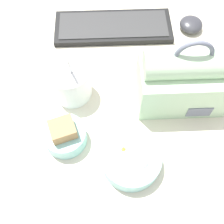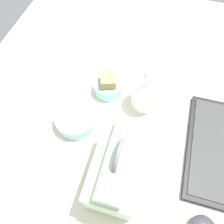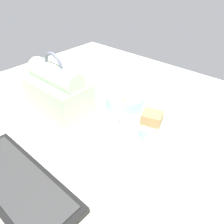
# 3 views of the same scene
# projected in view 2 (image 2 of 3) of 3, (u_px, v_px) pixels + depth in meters

# --- Properties ---
(desk_surface) EXTENTS (1.40, 1.10, 0.02)m
(desk_surface) POSITION_uv_depth(u_px,v_px,m) (119.00, 108.00, 0.75)
(desk_surface) COLOR beige
(desk_surface) RESTS_ON ground
(keyboard) EXTENTS (0.34, 0.13, 0.02)m
(keyboard) POSITION_uv_depth(u_px,v_px,m) (209.00, 147.00, 0.66)
(keyboard) COLOR black
(keyboard) RESTS_ON desk_surface
(lunch_bag) EXTENTS (0.21, 0.12, 0.21)m
(lunch_bag) POSITION_uv_depth(u_px,v_px,m) (118.00, 167.00, 0.56)
(lunch_bag) COLOR #B7D6AD
(lunch_bag) RESTS_ON desk_surface
(soup_cup) EXTENTS (0.10, 0.10, 0.15)m
(soup_cup) POSITION_uv_depth(u_px,v_px,m) (147.00, 94.00, 0.71)
(soup_cup) COLOR white
(soup_cup) RESTS_ON desk_surface
(bento_bowl_sandwich) EXTENTS (0.10, 0.10, 0.07)m
(bento_bowl_sandwich) POSITION_uv_depth(u_px,v_px,m) (108.00, 86.00, 0.76)
(bento_bowl_sandwich) COLOR #93D1CC
(bento_bowl_sandwich) RESTS_ON desk_surface
(bento_bowl_snacks) EXTENTS (0.13, 0.13, 0.06)m
(bento_bowl_snacks) POSITION_uv_depth(u_px,v_px,m) (76.00, 118.00, 0.69)
(bento_bowl_snacks) COLOR #93D1CC
(bento_bowl_snacks) RESTS_ON desk_surface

